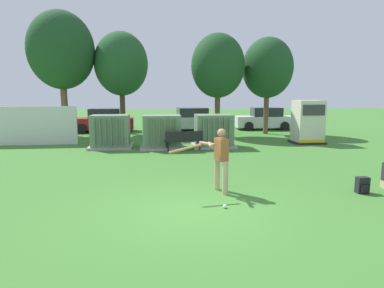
% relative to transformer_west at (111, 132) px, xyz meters
% --- Properties ---
extents(ground_plane, '(96.00, 96.00, 0.00)m').
position_rel_transformer_west_xyz_m(ground_plane, '(3.03, -9.16, -0.79)').
color(ground_plane, '#3D752D').
extents(fence_panel, '(4.80, 0.12, 2.00)m').
position_rel_transformer_west_xyz_m(fence_panel, '(-4.30, 1.34, 0.21)').
color(fence_panel, silver).
rests_on(fence_panel, ground).
extents(transformer_west, '(2.10, 1.70, 1.62)m').
position_rel_transformer_west_xyz_m(transformer_west, '(0.00, 0.00, 0.00)').
color(transformer_west, '#9E9B93').
rests_on(transformer_west, ground).
extents(transformer_mid_west, '(2.10, 1.70, 1.62)m').
position_rel_transformer_west_xyz_m(transformer_mid_west, '(2.50, -0.42, 0.00)').
color(transformer_mid_west, '#9E9B93').
rests_on(transformer_mid_west, ground).
extents(transformer_mid_east, '(2.10, 1.70, 1.62)m').
position_rel_transformer_west_xyz_m(transformer_mid_east, '(5.08, -0.32, 0.00)').
color(transformer_mid_east, '#9E9B93').
rests_on(transformer_mid_east, ground).
extents(generator_enclosure, '(1.60, 1.40, 2.30)m').
position_rel_transformer_west_xyz_m(generator_enclosure, '(10.32, 0.33, 0.35)').
color(generator_enclosure, '#262626').
rests_on(generator_enclosure, ground).
extents(park_bench, '(1.84, 0.70, 0.92)m').
position_rel_transformer_west_xyz_m(park_bench, '(3.51, -1.24, -0.25)').
color(park_bench, black).
rests_on(park_bench, ground).
extents(batter, '(1.60, 0.77, 1.74)m').
position_rel_transformer_west_xyz_m(batter, '(3.88, -7.84, 0.19)').
color(batter, tan).
rests_on(batter, ground).
extents(sports_ball, '(0.09, 0.09, 0.09)m').
position_rel_transformer_west_xyz_m(sports_ball, '(3.78, -9.09, -0.74)').
color(sports_ball, white).
rests_on(sports_ball, ground).
extents(backpack, '(0.32, 0.26, 0.44)m').
position_rel_transformer_west_xyz_m(backpack, '(7.72, -8.35, -0.57)').
color(backpack, black).
rests_on(backpack, ground).
extents(tree_left, '(4.02, 4.02, 7.68)m').
position_rel_transformer_west_xyz_m(tree_left, '(-3.51, 5.23, 4.48)').
color(tree_left, brown).
rests_on(tree_left, ground).
extents(tree_center_left, '(3.47, 3.47, 6.62)m').
position_rel_transformer_west_xyz_m(tree_center_left, '(0.04, 5.90, 3.75)').
color(tree_center_left, '#4C3828').
rests_on(tree_center_left, ground).
extents(tree_center_right, '(3.29, 3.29, 6.29)m').
position_rel_transformer_west_xyz_m(tree_center_right, '(6.08, 3.93, 3.53)').
color(tree_center_right, brown).
rests_on(tree_center_right, ground).
extents(tree_right, '(3.26, 3.26, 6.23)m').
position_rel_transformer_west_xyz_m(tree_right, '(9.47, 4.58, 3.48)').
color(tree_right, brown).
rests_on(tree_right, ground).
extents(parked_car_leftmost, '(4.28, 2.07, 1.62)m').
position_rel_transformer_west_xyz_m(parked_car_leftmost, '(-6.50, 6.86, -0.04)').
color(parked_car_leftmost, gray).
rests_on(parked_car_leftmost, ground).
extents(parked_car_left_of_center, '(4.27, 2.07, 1.62)m').
position_rel_transformer_west_xyz_m(parked_car_left_of_center, '(-1.41, 6.98, -0.04)').
color(parked_car_left_of_center, maroon).
rests_on(parked_car_left_of_center, ground).
extents(parked_car_right_of_center, '(4.32, 2.18, 1.62)m').
position_rel_transformer_west_xyz_m(parked_car_right_of_center, '(4.77, 7.32, -0.04)').
color(parked_car_right_of_center, '#B2B2B7').
rests_on(parked_car_right_of_center, ground).
extents(parked_car_rightmost, '(4.32, 2.17, 1.62)m').
position_rel_transformer_west_xyz_m(parked_car_rightmost, '(10.28, 7.19, -0.04)').
color(parked_car_rightmost, silver).
rests_on(parked_car_rightmost, ground).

